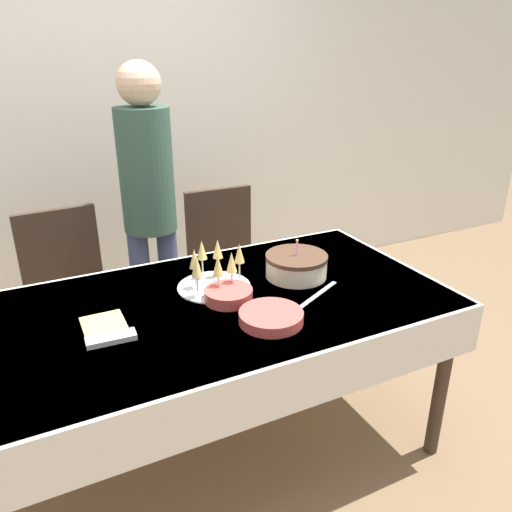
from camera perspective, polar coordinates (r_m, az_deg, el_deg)
name	(u,v)px	position (r m, az deg, el deg)	size (l,w,h in m)	color
ground_plane	(213,454)	(2.45, -4.98, -21.59)	(12.00, 12.00, 0.00)	brown
wall_back	(105,109)	(3.45, -16.90, 15.81)	(8.00, 0.05, 2.70)	silver
dining_table	(207,326)	(2.04, -5.62, -7.95)	(1.96, 1.00, 0.77)	silver
dining_chair_far_left	(70,296)	(2.74, -20.48, -4.28)	(0.45, 0.45, 0.97)	#38281E
dining_chair_far_right	(227,265)	(2.93, -3.35, -1.05)	(0.42, 0.42, 0.97)	#38281E
birthday_cake	(296,265)	(2.20, 4.63, -1.09)	(0.27, 0.27, 0.18)	beige
champagne_tray	(214,268)	(2.08, -4.79, -1.38)	(0.31, 0.31, 0.18)	silver
plate_stack_main	(271,317)	(1.85, 1.73, -6.98)	(0.24, 0.24, 0.04)	#CC4C47
plate_stack_dessert	(228,295)	(2.00, -3.17, -4.45)	(0.19, 0.19, 0.05)	#CC4C47
cake_knife	(317,295)	(2.06, 7.01, -4.44)	(0.28, 0.15, 0.00)	silver
fork_pile	(111,338)	(1.81, -16.22, -9.04)	(0.17, 0.07, 0.02)	silver
napkin_pile	(103,324)	(1.92, -17.04, -7.42)	(0.15, 0.15, 0.01)	#E0D166
person_standing	(148,193)	(2.70, -12.22, 7.00)	(0.28, 0.28, 1.66)	#3F4C72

